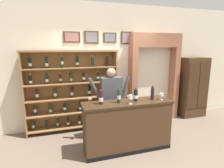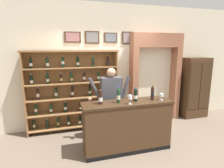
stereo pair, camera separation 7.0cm
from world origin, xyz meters
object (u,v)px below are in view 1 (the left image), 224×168
(tasting_bottle_grappa, at_px, (119,95))
(wine_glass_left, at_px, (161,95))
(shopkeeper, at_px, (111,96))
(wine_glass_spare, at_px, (131,98))
(side_cabinet, at_px, (193,87))
(tasting_bottle_bianco, at_px, (136,95))
(tasting_bottle_brunello, at_px, (152,93))
(tasting_bottle_vin_santo, at_px, (101,96))
(tasting_counter, at_px, (127,126))
(wine_shelf, at_px, (72,89))

(tasting_bottle_grappa, bearing_deg, wine_glass_left, -3.72)
(tasting_bottle_grappa, height_order, wine_glass_left, tasting_bottle_grappa)
(shopkeeper, relative_size, wine_glass_spare, 9.25)
(side_cabinet, relative_size, shopkeeper, 1.08)
(tasting_bottle_grappa, xyz_separation_m, wine_glass_left, (0.89, -0.06, -0.05))
(tasting_bottle_bianco, xyz_separation_m, wine_glass_left, (0.53, -0.08, -0.04))
(wine_glass_left, bearing_deg, tasting_bottle_grappa, 176.28)
(tasting_bottle_bianco, xyz_separation_m, tasting_bottle_brunello, (0.37, -0.01, 0.02))
(side_cabinet, distance_m, tasting_bottle_brunello, 2.38)
(tasting_bottle_vin_santo, xyz_separation_m, wine_glass_spare, (0.53, -0.16, -0.02))
(wine_glass_spare, bearing_deg, tasting_bottle_vin_santo, 162.85)
(tasting_bottle_grappa, height_order, tasting_bottle_bianco, tasting_bottle_grappa)
(tasting_counter, relative_size, wine_glass_left, 13.44)
(side_cabinet, height_order, tasting_counter, side_cabinet)
(wine_shelf, xyz_separation_m, wine_glass_spare, (0.94, -1.42, 0.09))
(tasting_bottle_vin_santo, xyz_separation_m, tasting_bottle_brunello, (1.07, -0.01, -0.00))
(wine_shelf, distance_m, tasting_bottle_bianco, 1.69)
(side_cabinet, height_order, tasting_bottle_bianco, side_cabinet)
(tasting_bottle_bianco, relative_size, tasting_bottle_brunello, 0.86)
(side_cabinet, xyz_separation_m, wine_glass_spare, (-2.59, -1.34, 0.25))
(tasting_bottle_bianco, bearing_deg, tasting_bottle_grappa, -176.95)
(tasting_bottle_grappa, relative_size, wine_glass_spare, 1.80)
(tasting_bottle_bianco, bearing_deg, wine_glass_left, -8.26)
(tasting_counter, xyz_separation_m, wine_glass_left, (0.70, -0.07, 0.60))
(side_cabinet, xyz_separation_m, tasting_bottle_brunello, (-2.04, -1.19, 0.27))
(tasting_bottle_grappa, relative_size, tasting_bottle_bianco, 1.16)
(tasting_counter, bearing_deg, tasting_bottle_grappa, -177.23)
(side_cabinet, bearing_deg, tasting_bottle_bianco, -153.95)
(shopkeeper, height_order, tasting_bottle_bianco, shopkeeper)
(tasting_counter, height_order, wine_glass_spare, wine_glass_spare)
(tasting_counter, distance_m, tasting_bottle_bianco, 0.66)
(wine_shelf, distance_m, side_cabinet, 3.53)
(tasting_bottle_vin_santo, relative_size, wine_glass_spare, 1.89)
(tasting_counter, bearing_deg, tasting_bottle_brunello, 0.18)
(shopkeeper, distance_m, tasting_bottle_vin_santo, 0.62)
(tasting_counter, relative_size, tasting_bottle_bianco, 6.57)
(tasting_counter, xyz_separation_m, tasting_bottle_bianco, (0.17, 0.01, 0.63))
(tasting_bottle_vin_santo, relative_size, wine_glass_left, 2.50)
(tasting_bottle_vin_santo, distance_m, tasting_bottle_brunello, 1.07)
(wine_shelf, distance_m, tasting_bottle_grappa, 1.49)
(tasting_bottle_grappa, bearing_deg, tasting_bottle_brunello, 0.86)
(side_cabinet, distance_m, tasting_counter, 2.86)
(shopkeeper, xyz_separation_m, tasting_bottle_bianco, (0.36, -0.50, 0.13))
(side_cabinet, bearing_deg, wine_glass_spare, -152.66)
(shopkeeper, relative_size, tasting_bottle_vin_santo, 4.89)
(tasting_bottle_grappa, distance_m, wine_glass_spare, 0.23)
(wine_shelf, relative_size, wine_glass_spare, 12.74)
(wine_glass_left, bearing_deg, wine_glass_spare, -173.33)
(tasting_counter, bearing_deg, tasting_bottle_vin_santo, 178.56)
(wine_shelf, bearing_deg, wine_glass_spare, -56.41)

